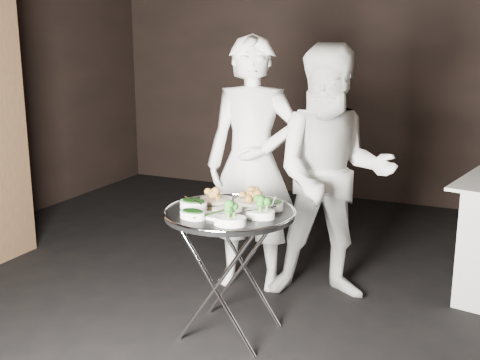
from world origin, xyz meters
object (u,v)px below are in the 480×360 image
at_px(tray_stand, 230,268).
at_px(serving_tray, 230,213).
at_px(waiter_right, 332,175).
at_px(waiter_left, 252,164).

distance_m(tray_stand, serving_tray, 0.35).
distance_m(serving_tray, waiter_right, 0.90).
bearing_deg(waiter_right, serving_tray, -135.36).
height_order(tray_stand, waiter_right, waiter_right).
xyz_separation_m(tray_stand, waiter_left, (-0.18, 0.77, 0.48)).
relative_size(waiter_left, waiter_right, 1.03).
distance_m(serving_tray, waiter_left, 0.80).
xyz_separation_m(tray_stand, waiter_right, (0.39, 0.80, 0.45)).
distance_m(waiter_left, waiter_right, 0.58).
height_order(serving_tray, waiter_left, waiter_left).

